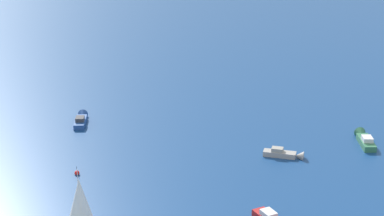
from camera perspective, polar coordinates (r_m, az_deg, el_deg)
motorboat_far_port at (r=178.87m, az=-9.38°, el=-0.99°), size 8.66×9.58×2.99m
motorboat_far_stbd at (r=157.40m, az=7.90°, el=-3.88°), size 6.99×9.16×2.70m
motorboat_outer_ring_a at (r=168.91m, az=14.42°, el=-2.61°), size 9.61×10.09×3.22m
sailboat_outer_ring_b at (r=124.28m, az=-9.44°, el=-8.18°), size 6.96×9.90×12.41m
marker_buoy at (r=149.53m, az=-9.72°, el=-5.44°), size 1.10×1.10×2.10m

